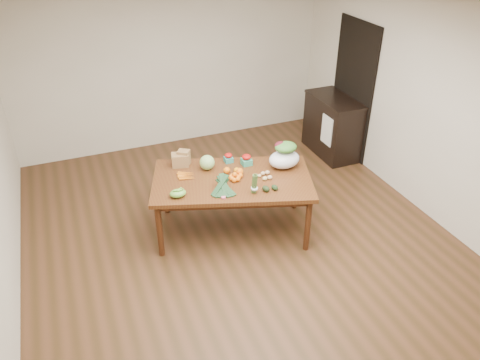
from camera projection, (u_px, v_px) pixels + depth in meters
name	position (u px, v px, depth m)	size (l,w,h in m)	color
floor	(242.00, 243.00, 5.67)	(6.00, 6.00, 0.00)	#53321C
ceiling	(243.00, 12.00, 4.26)	(5.00, 6.00, 0.02)	white
room_walls	(242.00, 144.00, 4.96)	(5.02, 6.02, 2.70)	silver
dining_table	(232.00, 205.00, 5.72)	(1.86, 1.04, 0.75)	#573514
doorway_dark	(353.00, 90.00, 7.18)	(0.02, 1.00, 2.10)	black
cabinet	(332.00, 126.00, 7.44)	(0.52, 1.02, 0.94)	black
dish_towel	(327.00, 130.00, 7.11)	(0.02, 0.28, 0.45)	white
paper_bag	(180.00, 159.00, 5.73)	(0.27, 0.23, 0.19)	olive
cabbage	(207.00, 163.00, 5.66)	(0.18, 0.18, 0.18)	#98C270
strawberry_basket_a	(228.00, 159.00, 5.84)	(0.10, 0.10, 0.09)	red
strawberry_basket_b	(246.00, 161.00, 5.78)	(0.12, 0.12, 0.11)	#B7170C
orange_a	(227.00, 170.00, 5.60)	(0.08, 0.08, 0.08)	orange
orange_b	(237.00, 170.00, 5.61)	(0.07, 0.07, 0.07)	orange
orange_c	(240.00, 171.00, 5.57)	(0.09, 0.09, 0.09)	orange
mandarin_cluster	(235.00, 176.00, 5.48)	(0.18, 0.18, 0.09)	orange
carrots	(186.00, 176.00, 5.55)	(0.22, 0.19, 0.03)	orange
snap_pea_bag	(178.00, 193.00, 5.17)	(0.19, 0.14, 0.08)	#68A036
kale_bunch	(223.00, 187.00, 5.21)	(0.32, 0.40, 0.16)	#16311B
asparagus_bundle	(254.00, 184.00, 5.18)	(0.08, 0.08, 0.25)	#5B833C
potato_a	(259.00, 176.00, 5.54)	(0.05, 0.04, 0.04)	#D8B97C
potato_b	(265.00, 178.00, 5.47)	(0.06, 0.05, 0.05)	#D5C77B
potato_c	(267.00, 173.00, 5.59)	(0.06, 0.05, 0.05)	tan
potato_d	(263.00, 173.00, 5.58)	(0.06, 0.05, 0.05)	tan
potato_e	(270.00, 177.00, 5.49)	(0.06, 0.05, 0.05)	tan
avocado_a	(266.00, 189.00, 5.27)	(0.07, 0.10, 0.07)	black
avocado_b	(275.00, 188.00, 5.29)	(0.06, 0.09, 0.06)	black
salad_bag	(284.00, 156.00, 5.68)	(0.39, 0.29, 0.30)	silver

